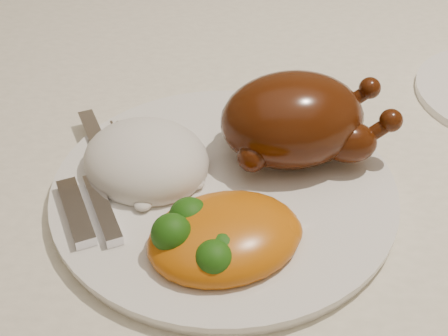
{
  "coord_description": "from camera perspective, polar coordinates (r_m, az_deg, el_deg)",
  "views": [
    {
      "loc": [
        -0.1,
        -0.5,
        1.15
      ],
      "look_at": [
        -0.12,
        -0.09,
        0.8
      ],
      "focal_mm": 50.0,
      "sensor_mm": 36.0,
      "label": 1
    }
  ],
  "objects": [
    {
      "name": "dinner_plate",
      "position": [
        0.56,
        -0.0,
        -2.08
      ],
      "size": [
        0.39,
        0.39,
        0.01
      ],
      "primitive_type": "cylinder",
      "rotation": [
        0.0,
        0.0,
        0.35
      ],
      "color": "white",
      "rests_on": "tablecloth"
    },
    {
      "name": "tablecloth",
      "position": [
        0.65,
        11.48,
        0.09
      ],
      "size": [
        1.73,
        1.03,
        0.18
      ],
      "color": "white",
      "rests_on": "dining_table"
    },
    {
      "name": "roast_chicken",
      "position": [
        0.57,
        6.64,
        4.45
      ],
      "size": [
        0.17,
        0.13,
        0.08
      ],
      "rotation": [
        0.0,
        0.0,
        0.24
      ],
      "color": "#4A1907",
      "rests_on": "dinner_plate"
    },
    {
      "name": "cutlery",
      "position": [
        0.55,
        -11.64,
        -1.85
      ],
      "size": [
        0.08,
        0.19,
        0.01
      ],
      "rotation": [
        0.0,
        0.0,
        0.46
      ],
      "color": "silver",
      "rests_on": "dinner_plate"
    },
    {
      "name": "mac_and_cheese",
      "position": [
        0.5,
        0.09,
        -6.22
      ],
      "size": [
        0.15,
        0.14,
        0.05
      ],
      "rotation": [
        0.0,
        0.0,
        0.41
      ],
      "color": "orange",
      "rests_on": "dinner_plate"
    },
    {
      "name": "rice_mound",
      "position": [
        0.57,
        -7.12,
        0.65
      ],
      "size": [
        0.15,
        0.14,
        0.06
      ],
      "rotation": [
        0.0,
        0.0,
        -0.42
      ],
      "color": "white",
      "rests_on": "dinner_plate"
    },
    {
      "name": "dining_table",
      "position": [
        0.7,
        10.72,
        -4.51
      ],
      "size": [
        1.6,
        0.9,
        0.76
      ],
      "color": "brown",
      "rests_on": "floor"
    }
  ]
}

